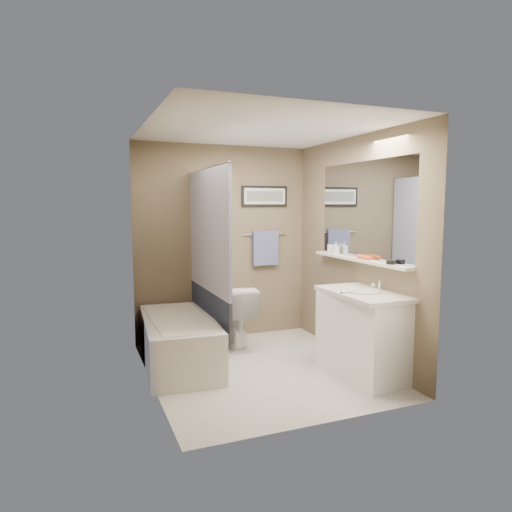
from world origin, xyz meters
name	(u,v)px	position (x,y,z in m)	size (l,w,h in m)	color
ground	(261,369)	(0.00, 0.00, 0.00)	(2.50, 2.50, 0.00)	beige
ceiling	(262,131)	(0.00, 0.00, 2.38)	(2.20, 2.50, 0.04)	white
wall_back	(224,243)	(0.00, 1.23, 1.20)	(2.20, 0.04, 2.40)	brown
wall_front	(325,269)	(0.00, -1.23, 1.20)	(2.20, 0.04, 2.40)	brown
wall_left	(151,257)	(-1.08, 0.00, 1.20)	(0.04, 2.50, 2.40)	brown
wall_right	(354,249)	(1.08, 0.00, 1.20)	(0.04, 2.50, 2.40)	brown
tile_surround	(143,272)	(-1.09, 0.50, 1.00)	(0.02, 1.55, 2.00)	#BDA68F
curtain_rod	(208,168)	(-0.40, 0.50, 2.05)	(0.02, 0.02, 1.55)	silver
curtain_upper	(209,231)	(-0.40, 0.50, 1.40)	(0.03, 1.45, 1.28)	silver
curtain_lower	(209,307)	(-0.40, 0.50, 0.58)	(0.03, 1.45, 0.36)	#232C41
mirror	(364,210)	(1.09, -0.15, 1.62)	(0.02, 1.60, 1.00)	silver
shelf	(358,260)	(1.04, -0.15, 1.10)	(0.12, 1.60, 0.03)	silver
towel_bar	(265,234)	(0.55, 1.22, 1.30)	(0.02, 0.02, 0.60)	silver
towel	(266,248)	(0.55, 1.20, 1.12)	(0.34, 0.05, 0.44)	#828EBE
art_frame	(265,196)	(0.55, 1.23, 1.78)	(0.62, 0.03, 0.26)	black
art_mat	(265,196)	(0.55, 1.22, 1.78)	(0.56, 0.00, 0.20)	white
art_image	(265,196)	(0.55, 1.22, 1.78)	(0.50, 0.00, 0.13)	#595959
door	(386,290)	(0.55, -1.24, 1.00)	(0.80, 0.02, 2.00)	silver
door_handle	(347,292)	(0.22, -1.19, 1.00)	(0.02, 0.02, 0.10)	silver
bathtub	(179,341)	(-0.75, 0.45, 0.25)	(0.70, 1.50, 0.50)	silver
tub_rim	(178,318)	(-0.75, 0.45, 0.50)	(0.56, 1.36, 0.02)	white
toilet	(233,316)	(-0.02, 0.83, 0.37)	(0.41, 0.72, 0.74)	white
vanity	(363,336)	(0.85, -0.53, 0.40)	(0.50, 0.90, 0.80)	white
countertop	(363,294)	(0.84, -0.53, 0.82)	(0.54, 0.96, 0.04)	beige
sink_basin	(362,291)	(0.83, -0.53, 0.85)	(0.34, 0.34, 0.01)	silver
faucet_spout	(380,285)	(1.03, -0.53, 0.89)	(0.02, 0.02, 0.10)	white
faucet_knob	(373,286)	(1.03, -0.43, 0.87)	(0.05, 0.05, 0.05)	silver
candle_bowl_near	(391,262)	(1.04, -0.68, 1.14)	(0.09, 0.09, 0.04)	black
hair_brush_front	(364,257)	(1.04, -0.26, 1.14)	(0.04, 0.04, 0.22)	#DA451E
pink_comb	(350,256)	(1.04, 0.00, 1.12)	(0.03, 0.16, 0.01)	pink
glass_jar	(331,249)	(1.04, 0.40, 1.17)	(0.08, 0.08, 0.10)	silver
soap_bottle	(336,248)	(1.04, 0.29, 1.18)	(0.06, 0.06, 0.14)	#999999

